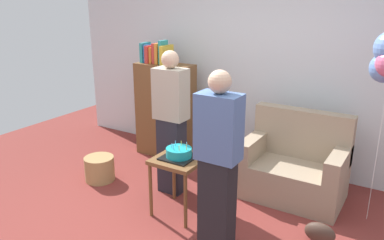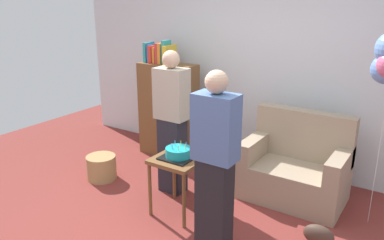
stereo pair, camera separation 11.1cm
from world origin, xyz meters
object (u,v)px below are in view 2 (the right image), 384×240
(handbag, at_px, (319,235))
(side_table, at_px, (178,166))
(birthday_cake, at_px, (178,153))
(wicker_basket, at_px, (102,167))
(bookshelf, at_px, (168,108))
(person_blowing_candles, at_px, (172,123))
(person_holding_cake, at_px, (215,165))
(couch, at_px, (295,169))

(handbag, bearing_deg, side_table, -170.47)
(birthday_cake, xyz_separation_m, wicker_basket, (-1.25, 0.11, -0.52))
(bookshelf, bearing_deg, person_blowing_candles, -50.93)
(side_table, height_order, birthday_cake, birthday_cake)
(bookshelf, distance_m, handbag, 2.68)
(bookshelf, xyz_separation_m, person_holding_cake, (1.66, -1.57, 0.15))
(bookshelf, height_order, wicker_basket, bookshelf)
(bookshelf, distance_m, person_blowing_candles, 1.12)
(birthday_cake, bearing_deg, side_table, -175.26)
(bookshelf, distance_m, birthday_cake, 1.60)
(person_blowing_candles, distance_m, wicker_basket, 1.17)
(bookshelf, relative_size, person_holding_cake, 0.99)
(side_table, xyz_separation_m, handbag, (1.39, 0.23, -0.42))
(person_blowing_candles, relative_size, wicker_basket, 4.53)
(bookshelf, height_order, person_holding_cake, person_holding_cake)
(couch, xyz_separation_m, person_holding_cake, (-0.27, -1.34, 0.49))
(couch, relative_size, person_blowing_candles, 0.67)
(couch, xyz_separation_m, wicker_basket, (-2.14, -0.87, -0.19))
(bookshelf, height_order, handbag, bookshelf)
(person_holding_cake, relative_size, wicker_basket, 4.53)
(couch, relative_size, bookshelf, 0.68)
(person_blowing_candles, xyz_separation_m, wicker_basket, (-0.91, -0.24, -0.68))
(wicker_basket, bearing_deg, bookshelf, 79.23)
(side_table, height_order, wicker_basket, side_table)
(person_holding_cake, bearing_deg, side_table, -31.48)
(couch, height_order, person_blowing_candles, person_blowing_candles)
(couch, bearing_deg, birthday_cake, -132.19)
(birthday_cake, bearing_deg, bookshelf, 130.36)
(person_blowing_candles, xyz_separation_m, person_holding_cake, (0.96, -0.71, 0.00))
(birthday_cake, relative_size, person_blowing_candles, 0.20)
(couch, height_order, person_holding_cake, person_holding_cake)
(person_holding_cake, bearing_deg, handbag, -144.35)
(couch, relative_size, side_table, 1.78)
(wicker_basket, bearing_deg, birthday_cake, -5.07)
(side_table, bearing_deg, birthday_cake, 4.74)
(birthday_cake, bearing_deg, couch, 47.81)
(couch, distance_m, side_table, 1.34)
(couch, distance_m, person_blowing_candles, 1.46)
(couch, distance_m, birthday_cake, 1.37)
(wicker_basket, distance_m, handbag, 2.64)
(birthday_cake, xyz_separation_m, person_blowing_candles, (-0.33, 0.36, 0.16))
(couch, bearing_deg, person_holding_cake, -101.23)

